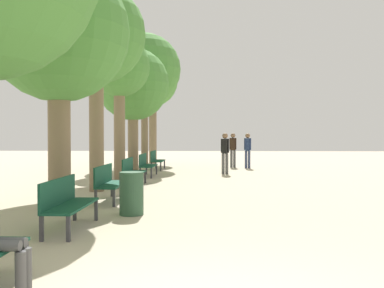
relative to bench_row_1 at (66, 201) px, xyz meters
The scene contains 15 objects.
bench_row_1 is the anchor object (origin of this frame).
bench_row_2 3.23m from the bench_row_1, 90.00° to the left, with size 0.52×1.75×0.91m.
bench_row_3 6.46m from the bench_row_1, 90.00° to the left, with size 0.52×1.75×0.91m.
bench_row_4 9.69m from the bench_row_1, 90.00° to the left, with size 0.52×1.75×0.91m.
bench_row_5 12.93m from the bench_row_1, 90.00° to the left, with size 0.52×1.75×0.91m.
tree_row_1 4.02m from the bench_row_1, 112.30° to the left, with size 3.15×3.15×5.56m.
tree_row_2 6.60m from the bench_row_1, 98.97° to the left, with size 2.94×2.94×6.13m.
tree_row_3 9.18m from the bench_row_1, 95.50° to the left, with size 2.29×2.29×5.38m.
tree_row_4 11.78m from the bench_row_1, 94.11° to the left, with size 3.19×3.19×5.50m.
tree_row_5 15.37m from the bench_row_1, 93.16° to the left, with size 3.76×3.76×6.94m.
tree_row_6 18.42m from the bench_row_1, 92.59° to the left, with size 2.97×2.97×6.35m.
pedestrian_near 14.99m from the bench_row_1, 75.45° to the left, with size 0.36×0.25×1.76m.
pedestrian_mid 14.70m from the bench_row_1, 72.31° to the left, with size 0.35×0.28×1.75m.
pedestrian_far 11.23m from the bench_row_1, 73.35° to the left, with size 0.35×0.28×1.75m.
trash_bin 1.72m from the bench_row_1, 58.34° to the left, with size 0.50×0.50×0.90m.
Camera 1 is at (0.22, -3.56, 1.69)m, focal length 40.00 mm.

